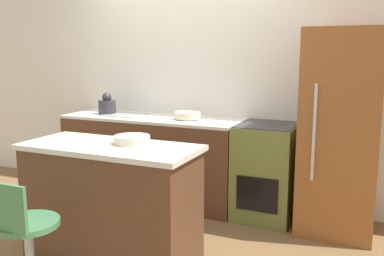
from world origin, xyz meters
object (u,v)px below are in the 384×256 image
Objects in this scene: kettle at (107,105)px; stool_chair at (25,242)px; oven_range at (266,171)px; refrigerator at (341,132)px; mixing_bowl at (188,115)px.

stool_chair is at bearing -69.38° from kettle.
stool_chair is at bearing -117.99° from oven_range.
oven_range is at bearing 62.01° from stool_chair.
stool_chair is 3.50× the size of kettle.
mixing_bowl is (-1.53, 0.05, 0.06)m from refrigerator.
kettle is at bearing 180.00° from mixing_bowl.
refrigerator is at bearing -3.22° from oven_range.
stool_chair is (-1.09, -2.05, -0.08)m from oven_range.
oven_range reaches higher than stool_chair.
refrigerator is 2.54m from kettle.
oven_range is 1.13× the size of stool_chair.
mixing_bowl is (-0.85, 0.01, 0.50)m from oven_range.
kettle reaches higher than mixing_bowl.
oven_range is 1.94m from kettle.
kettle is (-0.77, 2.05, 0.64)m from stool_chair.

